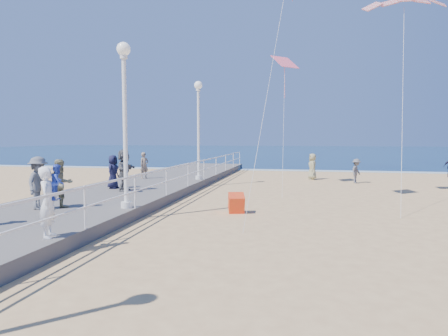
% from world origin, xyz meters
% --- Properties ---
extents(ground, '(160.00, 160.00, 0.00)m').
position_xyz_m(ground, '(0.00, 0.00, 0.00)').
color(ground, '#DEB374').
rests_on(ground, ground).
extents(ocean, '(160.00, 90.00, 0.05)m').
position_xyz_m(ocean, '(0.00, 65.00, 0.01)').
color(ocean, '#0C294A').
rests_on(ocean, ground).
extents(surf_line, '(160.00, 1.20, 0.04)m').
position_xyz_m(surf_line, '(0.00, 20.50, 0.03)').
color(surf_line, white).
rests_on(surf_line, ground).
extents(boardwalk, '(5.00, 44.00, 0.40)m').
position_xyz_m(boardwalk, '(-7.50, 0.00, 0.20)').
color(boardwalk, slate).
rests_on(boardwalk, ground).
extents(railing, '(0.05, 42.00, 0.55)m').
position_xyz_m(railing, '(-5.05, 0.00, 1.25)').
color(railing, white).
rests_on(railing, boardwalk).
extents(lamp_post_mid, '(0.44, 0.44, 5.32)m').
position_xyz_m(lamp_post_mid, '(-5.35, 0.00, 3.66)').
color(lamp_post_mid, white).
rests_on(lamp_post_mid, boardwalk).
extents(lamp_post_far, '(0.44, 0.44, 5.32)m').
position_xyz_m(lamp_post_far, '(-5.35, 9.00, 3.66)').
color(lamp_post_far, white).
rests_on(lamp_post_far, boardwalk).
extents(woman_holding_toddler, '(0.56, 0.69, 1.64)m').
position_xyz_m(woman_holding_toddler, '(-5.40, -3.94, 1.22)').
color(woman_holding_toddler, white).
rests_on(woman_holding_toddler, boardwalk).
extents(toddler_held, '(0.43, 0.48, 0.84)m').
position_xyz_m(toddler_held, '(-5.25, -3.79, 1.67)').
color(toddler_held, blue).
rests_on(toddler_held, boardwalk).
extents(spectator_1, '(0.88, 0.96, 1.60)m').
position_xyz_m(spectator_1, '(-7.34, -0.55, 1.20)').
color(spectator_1, gray).
rests_on(spectator_1, boardwalk).
extents(spectator_2, '(0.83, 1.20, 1.69)m').
position_xyz_m(spectator_2, '(-8.00, -0.78, 1.25)').
color(spectator_2, slate).
rests_on(spectator_2, boardwalk).
extents(spectator_4, '(0.49, 0.74, 1.51)m').
position_xyz_m(spectator_4, '(-8.11, 4.47, 1.15)').
color(spectator_4, '#181936').
rests_on(spectator_4, boardwalk).
extents(spectator_5, '(0.76, 1.72, 1.79)m').
position_xyz_m(spectator_5, '(-7.27, 3.86, 1.30)').
color(spectator_5, '#56575B').
rests_on(spectator_5, boardwalk).
extents(spectator_6, '(0.58, 0.64, 1.47)m').
position_xyz_m(spectator_6, '(-8.44, 8.81, 1.13)').
color(spectator_6, '#86715C').
rests_on(spectator_6, boardwalk).
extents(beach_walker_a, '(0.90, 1.07, 1.44)m').
position_xyz_m(beach_walker_a, '(3.31, 12.41, 0.72)').
color(beach_walker_a, '#5A5B5F').
rests_on(beach_walker_a, ground).
extents(beach_walker_c, '(0.66, 0.89, 1.67)m').
position_xyz_m(beach_walker_c, '(0.81, 13.92, 0.83)').
color(beach_walker_c, '#99956A').
rests_on(beach_walker_c, ground).
extents(box_kite, '(0.72, 0.83, 0.74)m').
position_xyz_m(box_kite, '(-2.02, 1.86, 0.30)').
color(box_kite, red).
rests_on(box_kite, ground).
extents(kite_parafoil, '(3.36, 0.94, 0.65)m').
position_xyz_m(kite_parafoil, '(4.37, 6.51, 8.50)').
color(kite_parafoil, red).
extents(kite_diamond_pink, '(1.59, 1.58, 0.75)m').
position_xyz_m(kite_diamond_pink, '(-0.82, 10.38, 6.81)').
color(kite_diamond_pink, '#FF5D78').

